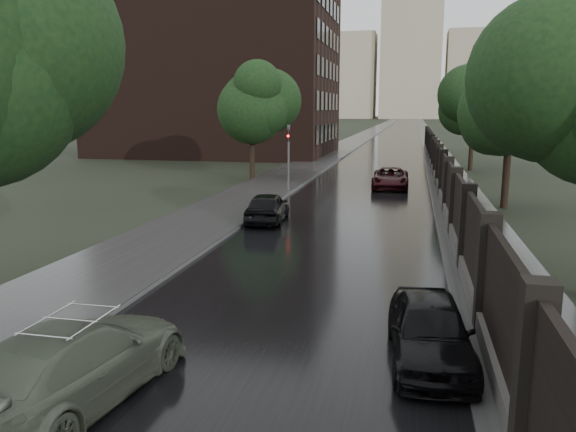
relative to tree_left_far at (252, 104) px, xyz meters
The scene contains 15 objects.
ground 31.49m from the tree_left_far, 75.07° to the right, with size 800.00×800.00×0.00m, color black.
road 160.29m from the tree_left_far, 87.14° to the left, with size 8.00×420.00×0.02m, color black.
sidewalk_left 160.10m from the tree_left_far, 89.28° to the left, with size 4.00×420.00×0.16m, color #2D2D2D.
verge_right 160.65m from the tree_left_far, 85.18° to the left, with size 3.00×420.00×0.08m, color #2D2D2D.
fence_right 13.44m from the tree_left_far, ahead, with size 0.45×75.72×2.70m.
tree_left_far is the anchor object (origin of this frame).
tree_right_b 17.45m from the tree_left_far, 27.30° to the right, with size 4.08×4.08×7.01m.
tree_right_c 18.45m from the tree_left_far, 32.83° to the left, with size 4.08×4.08×7.01m.
traffic_light 6.84m from the tree_left_far, 53.53° to the right, with size 0.16×0.32×4.00m.
brick_building 24.63m from the tree_left_far, 114.44° to the left, with size 24.00×18.00×20.00m, color black.
stalinist_tower 272.14m from the tree_left_far, 88.30° to the left, with size 92.00×30.00×159.00m.
volga_sedan 30.63m from the tree_left_far, 79.59° to the right, with size 2.00×4.92×1.43m, color #4E5645.
hatchback_left 15.61m from the tree_left_far, 71.40° to the right, with size 1.59×3.95×1.35m, color black.
car_right_near 29.55m from the tree_left_far, 67.10° to the right, with size 1.55×3.84×1.31m, color black.
car_right_far 10.86m from the tree_left_far, 12.91° to the right, with size 2.19×4.74×1.32m, color black.
Camera 1 is at (2.89, -7.60, 4.90)m, focal length 35.00 mm.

